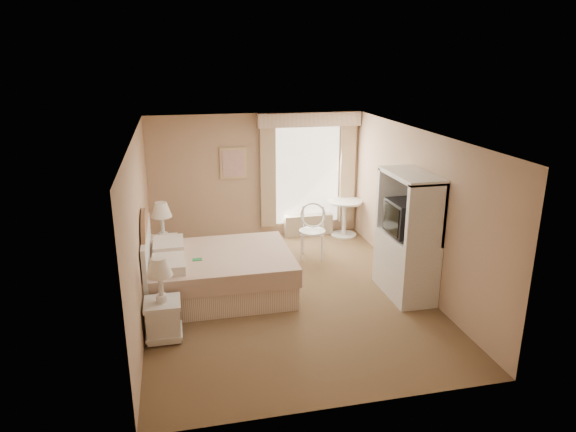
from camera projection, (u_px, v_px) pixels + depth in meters
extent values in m
cube|color=brown|center=(286.00, 294.00, 8.01)|extent=(4.20, 5.50, 0.01)
cube|color=silver|center=(286.00, 134.00, 7.26)|extent=(4.20, 5.50, 0.01)
cube|color=#CEA989|center=(256.00, 177.00, 10.19)|extent=(4.20, 0.01, 2.50)
cube|color=#CEA989|center=(345.00, 301.00, 5.08)|extent=(4.20, 0.01, 2.50)
cube|color=#CEA989|center=(140.00, 228.00, 7.20)|extent=(0.01, 5.50, 2.50)
cube|color=#CEA989|center=(416.00, 209.00, 8.07)|extent=(0.01, 5.50, 2.50)
cube|color=white|center=(308.00, 175.00, 10.38)|extent=(1.30, 0.02, 2.00)
cube|color=tan|center=(268.00, 177.00, 10.17)|extent=(0.30, 0.08, 2.05)
cube|color=tan|center=(347.00, 173.00, 10.51)|extent=(0.30, 0.08, 2.05)
cube|color=tan|center=(309.00, 119.00, 9.96)|extent=(2.05, 0.20, 0.28)
cube|color=beige|center=(308.00, 225.00, 10.62)|extent=(1.00, 0.22, 0.42)
cube|color=#D1B280|center=(233.00, 163.00, 9.98)|extent=(0.52, 0.03, 0.62)
cube|color=beige|center=(233.00, 163.00, 9.96)|extent=(0.42, 0.02, 0.52)
cube|color=tan|center=(220.00, 282.00, 7.99)|extent=(2.16, 1.64, 0.37)
cube|color=beige|center=(219.00, 263.00, 7.89)|extent=(2.22, 1.71, 0.29)
cube|color=silver|center=(169.00, 264.00, 7.31)|extent=(0.46, 0.64, 0.14)
cube|color=silver|center=(169.00, 245.00, 8.03)|extent=(0.46, 0.64, 0.14)
cube|color=#268B4B|center=(197.00, 259.00, 7.63)|extent=(0.14, 0.10, 0.01)
cube|color=silver|center=(148.00, 266.00, 7.65)|extent=(0.06, 1.75, 1.13)
cylinder|color=#95764F|center=(148.00, 259.00, 7.62)|extent=(0.05, 1.55, 1.55)
cube|color=white|center=(164.00, 321.00, 6.70)|extent=(0.43, 0.43, 0.46)
cube|color=white|center=(162.00, 303.00, 6.62)|extent=(0.46, 0.46, 0.06)
cube|color=white|center=(164.00, 332.00, 6.75)|extent=(0.46, 0.46, 0.05)
cylinder|color=silver|center=(162.00, 298.00, 6.60)|extent=(0.15, 0.15, 0.09)
cylinder|color=silver|center=(161.00, 285.00, 6.54)|extent=(0.06, 0.06, 0.37)
cone|color=white|center=(159.00, 267.00, 6.47)|extent=(0.33, 0.33, 0.24)
cube|color=white|center=(165.00, 254.00, 8.89)|extent=(0.45, 0.45, 0.49)
cube|color=white|center=(163.00, 240.00, 8.81)|extent=(0.49, 0.49, 0.06)
cube|color=white|center=(165.00, 263.00, 8.94)|extent=(0.49, 0.49, 0.05)
cylinder|color=silver|center=(163.00, 235.00, 8.79)|extent=(0.16, 0.16, 0.10)
cylinder|color=silver|center=(162.00, 224.00, 8.73)|extent=(0.07, 0.07, 0.39)
cone|color=white|center=(161.00, 210.00, 8.65)|extent=(0.35, 0.35, 0.25)
cylinder|color=silver|center=(344.00, 235.00, 10.61)|extent=(0.53, 0.53, 0.03)
cylinder|color=silver|center=(344.00, 218.00, 10.50)|extent=(0.08, 0.08, 0.71)
cylinder|color=white|center=(345.00, 201.00, 10.39)|extent=(0.71, 0.71, 0.04)
cylinder|color=silver|center=(301.00, 248.00, 9.25)|extent=(0.03, 0.03, 0.49)
cylinder|color=silver|center=(322.00, 248.00, 9.22)|extent=(0.03, 0.03, 0.49)
cylinder|color=silver|center=(303.00, 241.00, 9.60)|extent=(0.03, 0.03, 0.49)
cylinder|color=silver|center=(323.00, 241.00, 9.57)|extent=(0.03, 0.03, 0.49)
cylinder|color=white|center=(312.00, 231.00, 9.33)|extent=(0.60, 0.60, 0.04)
torus|color=silver|center=(313.00, 215.00, 9.40)|extent=(0.48, 0.26, 0.47)
cylinder|color=silver|center=(303.00, 217.00, 9.47)|extent=(0.03, 0.03, 0.43)
cylinder|color=silver|center=(323.00, 218.00, 9.43)|extent=(0.03, 0.03, 0.43)
cube|color=white|center=(405.00, 265.00, 7.91)|extent=(0.58, 1.16, 0.95)
cube|color=white|center=(426.00, 217.00, 7.12)|extent=(0.58, 0.08, 0.95)
cube|color=white|center=(395.00, 197.00, 8.12)|extent=(0.58, 0.08, 0.95)
cube|color=white|center=(412.00, 175.00, 7.48)|extent=(0.58, 1.16, 0.06)
cube|color=white|center=(426.00, 205.00, 7.68)|extent=(0.04, 1.16, 0.95)
cube|color=black|center=(407.00, 218.00, 7.67)|extent=(0.51, 0.63, 0.51)
cube|color=black|center=(391.00, 219.00, 7.62)|extent=(0.02, 0.53, 0.42)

